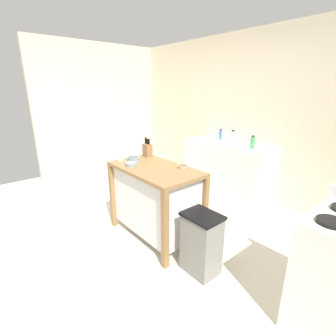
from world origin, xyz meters
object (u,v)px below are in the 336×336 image
Objects in this scene: bowl_stoneware_deep at (131,164)px; sink_faucet at (235,135)px; kitchen_island at (155,198)px; drinking_cup at (120,157)px; knife_block at (147,150)px; bowl_ceramic_small at (134,159)px; bottle_hand_soap at (220,135)px; trash_bin at (201,243)px; bottle_spray_cleaner at (233,138)px; bottle_dish_soap at (253,142)px; bowl_ceramic_wide at (183,167)px.

sink_faucet is (0.05, 1.95, 0.12)m from bowl_stoneware_deep.
bowl_stoneware_deep is at bearing -142.99° from kitchen_island.
bowl_stoneware_deep is 0.26m from drinking_cup.
drinking_cup is at bearing -96.57° from knife_block.
bottle_hand_soap is at bearing 91.99° from bowl_ceramic_small.
trash_bin is at bearing 4.95° from drinking_cup.
bottle_spray_cleaner is (0.11, -0.22, -0.00)m from sink_faucet.
bowl_stoneware_deep is at bearing -41.32° from bowl_ceramic_small.
trash_bin is at bearing -71.72° from bottle_dish_soap.
bowl_stoneware_deep reaches higher than bowl_ceramic_wide.
bowl_ceramic_wide is 0.18× the size of trash_bin.
bottle_hand_soap is at bearing -174.59° from sink_faucet.
bowl_stoneware_deep is at bearing -61.62° from knife_block.
sink_faucet is at bearing 83.33° from bowl_ceramic_small.
bowl_ceramic_wide is (0.68, 0.00, -0.07)m from knife_block.
knife_block is 1.68× the size of bowl_ceramic_small.
knife_block reaches higher than bottle_dish_soap.
drinking_cup is at bearing -161.27° from kitchen_island.
bottle_hand_soap is at bearing 166.89° from bottle_dish_soap.
bottle_dish_soap is at bearing 74.29° from bowl_stoneware_deep.
bottle_dish_soap reaches higher than trash_bin.
bowl_ceramic_wide is 0.82m from drinking_cup.
bowl_stoneware_deep is 0.58× the size of bottle_spray_cleaner.
bowl_ceramic_wide is at bearing -65.65° from bottle_hand_soap.
knife_block reaches higher than trash_bin.
bottle_spray_cleaner reaches higher than sink_faucet.
bowl_stoneware_deep is 0.74× the size of bottle_hand_soap.
bottle_spray_cleaner reaches higher than kitchen_island.
bowl_ceramic_small is 1.35× the size of drinking_cup.
knife_block is 1.87× the size of bowl_stoneware_deep.
kitchen_island is at bearing -75.44° from bottle_hand_soap.
bowl_ceramic_wide is 1.02× the size of drinking_cup.
trash_bin is at bearing -55.11° from bottle_hand_soap.
trash_bin is (1.20, -0.02, -0.59)m from bowl_ceramic_small.
sink_faucet reaches higher than bowl_stoneware_deep.
knife_block is 0.39m from drinking_cup.
bowl_ceramic_wide is at bearing -91.03° from bottle_dish_soap.
trash_bin is 2.20m from sink_faucet.
drinking_cup is 0.51× the size of sink_faucet.
trash_bin is 1.97m from bottle_spray_cleaner.
knife_block is at bearing 83.43° from drinking_cup.
bowl_ceramic_small is 0.24× the size of trash_bin.
bowl_ceramic_small is 0.65× the size of bottle_spray_cleaner.
sink_faucet reaches higher than bowl_ceramic_small.
drinking_cup is 1.92m from bottle_hand_soap.
kitchen_island is 5.13× the size of sink_faucet.
knife_block is at bearing 167.76° from trash_bin.
sink_faucet is at bearing 118.28° from trash_bin.
kitchen_island is 8.34× the size of bowl_stoneware_deep.
knife_block is at bearing 101.51° from bowl_ceramic_small.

